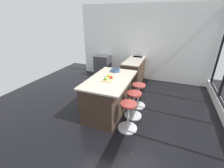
% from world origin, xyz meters
% --- Properties ---
extents(ground_plane, '(7.74, 7.74, 0.00)m').
position_xyz_m(ground_plane, '(0.00, 0.00, 0.00)').
color(ground_plane, black).
extents(interior_partition_left, '(0.12, 5.08, 2.82)m').
position_xyz_m(interior_partition_left, '(-2.98, 0.00, 1.41)').
color(interior_partition_left, silver).
rests_on(interior_partition_left, ground_plane).
extents(sink_cabinet, '(2.15, 0.60, 1.20)m').
position_xyz_m(sink_cabinet, '(-2.63, -0.12, 0.47)').
color(sink_cabinet, '#38281E').
rests_on(sink_cabinet, ground_plane).
extents(oven_range, '(0.60, 0.61, 0.89)m').
position_xyz_m(oven_range, '(-2.63, -1.55, 0.45)').
color(oven_range, '#38383D').
rests_on(oven_range, ground_plane).
extents(kitchen_island, '(1.67, 1.01, 0.96)m').
position_xyz_m(kitchen_island, '(-0.19, -0.29, 0.48)').
color(kitchen_island, '#38281E').
rests_on(kitchen_island, ground_plane).
extents(stool_by_window, '(0.44, 0.44, 0.67)m').
position_xyz_m(stool_by_window, '(-0.72, 0.39, 0.32)').
color(stool_by_window, '#B7B7BC').
rests_on(stool_by_window, ground_plane).
extents(stool_middle, '(0.44, 0.44, 0.67)m').
position_xyz_m(stool_middle, '(-0.19, 0.39, 0.32)').
color(stool_middle, '#B7B7BC').
rests_on(stool_middle, ground_plane).
extents(stool_near_camera, '(0.44, 0.44, 0.67)m').
position_xyz_m(stool_near_camera, '(0.33, 0.39, 0.32)').
color(stool_near_camera, '#B7B7BC').
rests_on(stool_near_camera, ground_plane).
extents(cutting_board, '(0.36, 0.24, 0.02)m').
position_xyz_m(cutting_board, '(-0.12, -0.26, 0.97)').
color(cutting_board, tan).
rests_on(cutting_board, kitchen_island).
extents(apple_red, '(0.07, 0.07, 0.07)m').
position_xyz_m(apple_red, '(-0.15, -0.19, 1.01)').
color(apple_red, red).
rests_on(apple_red, cutting_board).
extents(apple_green, '(0.09, 0.09, 0.09)m').
position_xyz_m(apple_green, '(-0.02, -0.28, 1.02)').
color(apple_green, '#609E2D').
rests_on(apple_green, cutting_board).
extents(apple_yellow, '(0.08, 0.08, 0.08)m').
position_xyz_m(apple_yellow, '(-0.25, -0.29, 1.02)').
color(apple_yellow, gold).
rests_on(apple_yellow, cutting_board).
extents(fruit_bowl, '(0.26, 0.26, 0.07)m').
position_xyz_m(fruit_bowl, '(-0.73, -0.30, 1.00)').
color(fruit_bowl, '#334C6B').
rests_on(fruit_bowl, kitchen_island).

